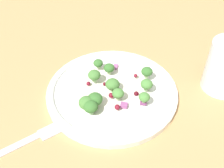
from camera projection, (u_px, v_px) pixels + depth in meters
The scene contains 25 objects.
ground_plane at pixel (115, 105), 51.47cm from camera, with size 180.00×180.00×2.00cm, color tan.
plate at pixel (112, 91), 51.63cm from camera, with size 24.64×24.64×1.70cm.
dressing_pool at pixel (112, 89), 51.33cm from camera, with size 14.29×14.29×0.20cm, color white.
broccoli_floret_0 at pixel (113, 85), 49.97cm from camera, with size 2.62×2.62×2.65cm.
broccoli_floret_1 at pixel (94, 99), 47.27cm from camera, with size 2.70×2.70×2.73cm.
broccoli_floret_2 at pixel (109, 68), 53.24cm from camera, with size 2.13×2.13×2.15cm.
broccoli_floret_3 at pixel (94, 75), 51.15cm from camera, with size 2.38×2.38×2.41cm.
broccoli_floret_4 at pixel (147, 72), 52.15cm from camera, with size 2.21×2.21×2.23cm.
broccoli_floret_5 at pixel (147, 84), 49.58cm from camera, with size 2.23×2.23×2.26cm.
broccoli_floret_6 at pixel (91, 107), 45.64cm from camera, with size 2.51×2.51×2.55cm.
broccoli_floret_7 at pixel (98, 63), 54.31cm from camera, with size 1.93×1.93×1.95cm.
broccoli_floret_8 at pixel (85, 101), 46.81cm from camera, with size 2.76×2.76×2.80cm.
broccoli_floret_9 at pixel (144, 97), 47.28cm from camera, with size 1.98×1.98×2.01cm.
broccoli_floret_10 at pixel (119, 93), 48.13cm from camera, with size 2.13×2.13×2.16cm.
cranberry_0 at pixel (111, 95), 49.14cm from camera, with size 0.99×0.99×0.99cm, color maroon.
cranberry_1 at pixel (106, 84), 51.94cm from camera, with size 0.71×0.71×0.71cm, color #4C0A14.
cranberry_2 at pixel (117, 107), 46.77cm from camera, with size 0.97×0.97×0.97cm, color maroon.
cranberry_3 at pixel (88, 84), 51.59cm from camera, with size 0.81×0.81×0.81cm, color maroon.
cranberry_4 at pixel (136, 94), 49.99cm from camera, with size 0.89×0.89×0.89cm, color #4C0A14.
cranberry_5 at pixel (147, 87), 51.42cm from camera, with size 0.74×0.74×0.74cm, color maroon.
cranberry_6 at pixel (136, 76), 52.89cm from camera, with size 0.75×0.75×0.75cm, color maroon.
onion_bit_0 at pixel (143, 102), 48.26cm from camera, with size 1.24×1.17×0.45cm, color #843D75.
onion_bit_1 at pixel (116, 67), 55.62cm from camera, with size 1.35×0.82×0.49cm, color #A35B93.
onion_bit_2 at pixel (125, 105), 47.75cm from camera, with size 1.25×1.11×0.52cm, color #934C84.
fork at pixel (13, 149), 43.08cm from camera, with size 2.53×18.65×0.50cm.
Camera 1 is at (29.09, -18.82, 37.28)cm, focal length 43.76 mm.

